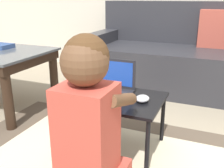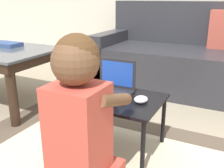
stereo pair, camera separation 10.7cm
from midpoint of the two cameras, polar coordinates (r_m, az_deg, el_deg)
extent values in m
plane|color=gray|center=(1.71, -1.41, -12.89)|extent=(16.00, 16.00, 0.00)
cube|color=beige|center=(1.49, -0.39, -17.84)|extent=(1.36, 0.93, 0.00)
cube|color=#2D2D33|center=(2.72, 15.07, 3.29)|extent=(1.61, 0.83, 0.41)
cube|color=#2D2D33|center=(2.96, 17.16, 12.65)|extent=(1.61, 0.18, 0.43)
cube|color=#2D2D33|center=(2.93, 1.18, 6.20)|extent=(0.16, 0.83, 0.53)
cylinder|color=black|center=(1.94, -19.39, -2.39)|extent=(0.07, 0.07, 0.47)
cylinder|color=black|center=(2.32, -9.87, 1.79)|extent=(0.07, 0.07, 0.47)
cube|color=black|center=(1.52, 3.63, -3.39)|extent=(0.48, 0.41, 0.02)
cylinder|color=black|center=(1.54, -6.82, -9.98)|extent=(0.02, 0.02, 0.32)
cylinder|color=black|center=(1.38, 9.01, -13.88)|extent=(0.02, 0.02, 0.32)
cylinder|color=black|center=(1.82, -0.55, -5.22)|extent=(0.02, 0.02, 0.32)
cylinder|color=black|center=(1.68, 12.91, -7.81)|extent=(0.02, 0.02, 0.32)
cube|color=#232328|center=(1.55, 1.62, -2.17)|extent=(0.24, 0.19, 0.02)
cube|color=#28282D|center=(1.53, 1.35, -1.97)|extent=(0.20, 0.11, 0.00)
cube|color=#232328|center=(1.60, 3.08, 2.27)|extent=(0.24, 0.01, 0.18)
cube|color=#1E47B7|center=(1.59, 3.02, 2.24)|extent=(0.21, 0.00, 0.15)
ellipsoid|color=silver|center=(1.46, 8.41, -3.35)|extent=(0.08, 0.09, 0.04)
cube|color=#CC4C3D|center=(1.11, -4.57, -9.89)|extent=(0.22, 0.21, 0.39)
sphere|color=brown|center=(1.01, -4.99, 4.85)|extent=(0.19, 0.19, 0.19)
sphere|color=brown|center=(1.01, -4.68, 5.93)|extent=(0.18, 0.18, 0.18)
cylinder|color=brown|center=(1.22, -5.77, -1.85)|extent=(0.06, 0.27, 0.14)
cylinder|color=brown|center=(1.13, 3.27, -3.54)|extent=(0.06, 0.27, 0.14)
cube|color=#334C7F|center=(2.42, -20.81, 8.06)|extent=(0.25, 0.15, 0.03)
camera|label=1|loc=(0.05, -88.04, 0.66)|focal=42.00mm
camera|label=2|loc=(0.05, 91.96, -0.66)|focal=42.00mm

